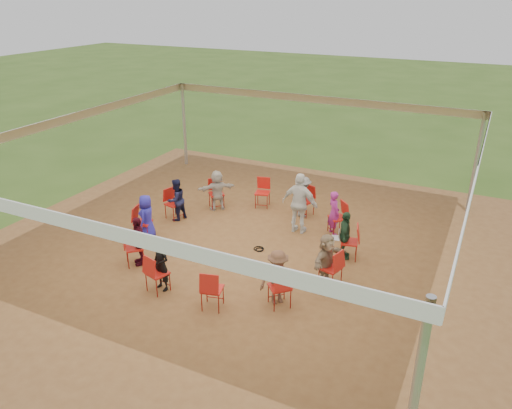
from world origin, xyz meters
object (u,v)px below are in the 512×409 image
at_px(chair_1, 338,218).
at_px(person_seated_6, 139,241).
at_px(chair_8, 157,273).
at_px(chair_4, 216,194).
at_px(chair_7, 134,248).
at_px(person_seated_2, 303,197).
at_px(chair_10, 280,287).
at_px(cable_coil, 259,249).
at_px(person_seated_5, 147,217).
at_px(chair_6, 143,223).
at_px(person_seated_1, 334,213).
at_px(chair_0, 349,242).
at_px(chair_3, 262,193).
at_px(laptop, 338,236).
at_px(standing_person, 300,203).
at_px(person_seated_8, 278,277).
at_px(chair_11, 331,268).
at_px(chair_9, 212,289).
at_px(chair_2, 305,201).
at_px(person_seated_9, 327,260).
at_px(person_seated_4, 176,200).
at_px(person_seated_0, 345,235).
at_px(person_seated_3, 217,190).
at_px(person_seated_7, 161,264).
at_px(chair_5, 174,204).

height_order(chair_1, person_seated_6, person_seated_6).
xyz_separation_m(chair_8, person_seated_6, (-1.11, 0.79, 0.17)).
bearing_deg(chair_4, chair_7, 45.00).
relative_size(chair_1, person_seated_2, 0.73).
distance_m(chair_10, cable_coil, 2.51).
relative_size(chair_8, person_seated_2, 0.73).
bearing_deg(person_seated_5, chair_6, -90.00).
bearing_deg(person_seated_1, person_seated_5, 75.00).
height_order(chair_0, chair_7, same).
relative_size(chair_3, laptop, 2.66).
height_order(chair_6, chair_7, same).
bearing_deg(cable_coil, chair_3, 113.63).
height_order(person_seated_6, laptop, person_seated_6).
bearing_deg(chair_8, standing_person, 83.00).
distance_m(person_seated_1, person_seated_8, 3.63).
height_order(chair_11, person_seated_8, person_seated_8).
bearing_deg(chair_0, chair_4, 60.00).
relative_size(person_seated_2, person_seated_6, 1.00).
distance_m(chair_1, person_seated_2, 1.38).
height_order(chair_8, laptop, chair_8).
relative_size(chair_9, person_seated_8, 0.73).
height_order(chair_3, chair_10, same).
bearing_deg(laptop, chair_2, 24.41).
bearing_deg(chair_1, person_seated_9, 147.73).
relative_size(chair_2, chair_4, 1.00).
relative_size(chair_1, chair_8, 1.00).
distance_m(chair_4, laptop, 4.41).
bearing_deg(chair_3, person_seated_4, 32.27).
relative_size(chair_4, person_seated_9, 0.73).
bearing_deg(person_seated_6, laptop, 75.52).
distance_m(chair_9, person_seated_9, 2.63).
height_order(person_seated_0, person_seated_3, same).
bearing_deg(person_seated_4, chair_7, 27.73).
height_order(person_seated_9, laptop, person_seated_9).
relative_size(person_seated_7, person_seated_8, 1.00).
bearing_deg(chair_7, person_seated_2, 104.65).
distance_m(chair_9, person_seated_7, 1.38).
height_order(chair_5, person_seated_0, person_seated_0).
xyz_separation_m(person_seated_7, person_seated_8, (2.49, 0.63, 0.00)).
distance_m(chair_4, cable_coil, 2.99).
xyz_separation_m(chair_0, chair_8, (-3.33, -3.25, 0.00)).
relative_size(chair_1, chair_9, 1.00).
bearing_deg(chair_9, chair_7, 150.00).
height_order(person_seated_2, laptop, person_seated_2).
bearing_deg(chair_1, person_seated_4, 60.76).
bearing_deg(person_seated_9, chair_0, 10.13).
bearing_deg(chair_6, person_seated_1, 104.65).
relative_size(chair_4, person_seated_7, 0.73).
bearing_deg(cable_coil, person_seated_7, -113.88).
bearing_deg(chair_5, laptop, 104.13).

